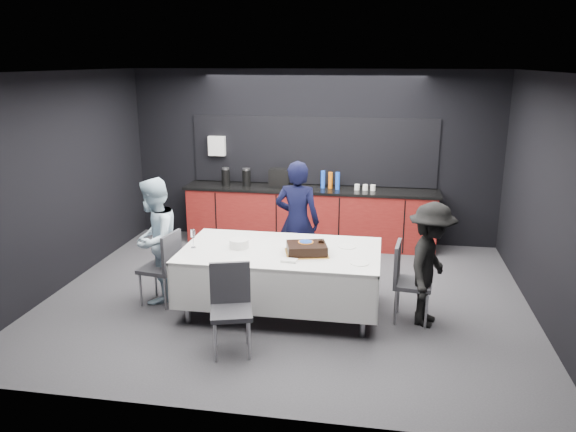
{
  "coord_description": "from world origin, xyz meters",
  "views": [
    {
      "loc": [
        1.14,
        -6.55,
        2.93
      ],
      "look_at": [
        0.0,
        0.1,
        1.05
      ],
      "focal_mm": 35.0,
      "sensor_mm": 36.0,
      "label": 1
    }
  ],
  "objects_px": {
    "party_table": "(281,260)",
    "person_right": "(430,265)",
    "chair_left": "(164,263)",
    "chair_near": "(231,302)",
    "person_left": "(155,240)",
    "plate_stack": "(239,243)",
    "cake_assembly": "(307,249)",
    "champagne_flute": "(193,235)",
    "person_center": "(297,222)",
    "chair_right": "(406,276)"
  },
  "relations": [
    {
      "from": "champagne_flute",
      "to": "chair_left",
      "type": "xyz_separation_m",
      "value": [
        -0.4,
        0.06,
        -0.4
      ]
    },
    {
      "from": "chair_right",
      "to": "person_center",
      "type": "xyz_separation_m",
      "value": [
        -1.42,
        1.0,
        0.3
      ]
    },
    {
      "from": "chair_near",
      "to": "person_center",
      "type": "height_order",
      "value": "person_center"
    },
    {
      "from": "person_center",
      "to": "person_right",
      "type": "height_order",
      "value": "person_center"
    },
    {
      "from": "person_right",
      "to": "person_center",
      "type": "bearing_deg",
      "value": 74.3
    },
    {
      "from": "party_table",
      "to": "person_right",
      "type": "xyz_separation_m",
      "value": [
        1.71,
        -0.05,
        0.07
      ]
    },
    {
      "from": "plate_stack",
      "to": "chair_right",
      "type": "bearing_deg",
      "value": 0.63
    },
    {
      "from": "cake_assembly",
      "to": "person_center",
      "type": "height_order",
      "value": "person_center"
    },
    {
      "from": "chair_left",
      "to": "cake_assembly",
      "type": "bearing_deg",
      "value": -1.79
    },
    {
      "from": "chair_left",
      "to": "person_right",
      "type": "distance_m",
      "value": 3.16
    },
    {
      "from": "party_table",
      "to": "person_left",
      "type": "xyz_separation_m",
      "value": [
        -1.6,
        0.07,
        0.14
      ]
    },
    {
      "from": "champagne_flute",
      "to": "chair_right",
      "type": "bearing_deg",
      "value": 2.68
    },
    {
      "from": "chair_right",
      "to": "person_left",
      "type": "distance_m",
      "value": 3.07
    },
    {
      "from": "plate_stack",
      "to": "person_right",
      "type": "height_order",
      "value": "person_right"
    },
    {
      "from": "cake_assembly",
      "to": "person_right",
      "type": "relative_size",
      "value": 0.39
    },
    {
      "from": "champagne_flute",
      "to": "person_right",
      "type": "height_order",
      "value": "person_right"
    },
    {
      "from": "cake_assembly",
      "to": "chair_left",
      "type": "relative_size",
      "value": 0.61
    },
    {
      "from": "person_left",
      "to": "person_right",
      "type": "xyz_separation_m",
      "value": [
        3.31,
        -0.12,
        -0.07
      ]
    },
    {
      "from": "party_table",
      "to": "champagne_flute",
      "type": "height_order",
      "value": "champagne_flute"
    },
    {
      "from": "champagne_flute",
      "to": "person_center",
      "type": "xyz_separation_m",
      "value": [
        1.08,
        1.12,
        -0.11
      ]
    },
    {
      "from": "cake_assembly",
      "to": "plate_stack",
      "type": "relative_size",
      "value": 2.42
    },
    {
      "from": "cake_assembly",
      "to": "champagne_flute",
      "type": "height_order",
      "value": "champagne_flute"
    },
    {
      "from": "party_table",
      "to": "champagne_flute",
      "type": "bearing_deg",
      "value": -173.92
    },
    {
      "from": "champagne_flute",
      "to": "person_center",
      "type": "relative_size",
      "value": 0.13
    },
    {
      "from": "chair_right",
      "to": "person_left",
      "type": "bearing_deg",
      "value": 178.86
    },
    {
      "from": "cake_assembly",
      "to": "plate_stack",
      "type": "xyz_separation_m",
      "value": [
        -0.82,
        0.09,
        -0.01
      ]
    },
    {
      "from": "chair_near",
      "to": "person_center",
      "type": "xyz_separation_m",
      "value": [
        0.38,
        2.02,
        0.3
      ]
    },
    {
      "from": "chair_near",
      "to": "person_center",
      "type": "bearing_deg",
      "value": 79.46
    },
    {
      "from": "party_table",
      "to": "chair_right",
      "type": "relative_size",
      "value": 2.51
    },
    {
      "from": "person_left",
      "to": "champagne_flute",
      "type": "bearing_deg",
      "value": 73.57
    },
    {
      "from": "chair_near",
      "to": "party_table",
      "type": "bearing_deg",
      "value": 71.57
    },
    {
      "from": "chair_left",
      "to": "person_right",
      "type": "xyz_separation_m",
      "value": [
        3.16,
        -0.0,
        0.18
      ]
    },
    {
      "from": "party_table",
      "to": "person_right",
      "type": "height_order",
      "value": "person_right"
    },
    {
      "from": "champagne_flute",
      "to": "person_center",
      "type": "distance_m",
      "value": 1.56
    },
    {
      "from": "plate_stack",
      "to": "person_left",
      "type": "bearing_deg",
      "value": 175.69
    },
    {
      "from": "chair_left",
      "to": "chair_near",
      "type": "height_order",
      "value": "same"
    },
    {
      "from": "person_right",
      "to": "chair_right",
      "type": "bearing_deg",
      "value": 94.09
    },
    {
      "from": "chair_left",
      "to": "chair_right",
      "type": "distance_m",
      "value": 2.9
    },
    {
      "from": "champagne_flute",
      "to": "chair_left",
      "type": "relative_size",
      "value": 0.24
    },
    {
      "from": "chair_left",
      "to": "person_left",
      "type": "relative_size",
      "value": 0.59
    },
    {
      "from": "plate_stack",
      "to": "person_left",
      "type": "distance_m",
      "value": 1.1
    },
    {
      "from": "champagne_flute",
      "to": "chair_left",
      "type": "bearing_deg",
      "value": 171.01
    },
    {
      "from": "champagne_flute",
      "to": "chair_right",
      "type": "height_order",
      "value": "champagne_flute"
    },
    {
      "from": "chair_near",
      "to": "person_right",
      "type": "relative_size",
      "value": 0.65
    },
    {
      "from": "party_table",
      "to": "person_center",
      "type": "distance_m",
      "value": 1.03
    },
    {
      "from": "chair_near",
      "to": "person_left",
      "type": "distance_m",
      "value": 1.68
    },
    {
      "from": "champagne_flute",
      "to": "person_right",
      "type": "relative_size",
      "value": 0.16
    },
    {
      "from": "party_table",
      "to": "person_center",
      "type": "xyz_separation_m",
      "value": [
        0.04,
        1.01,
        0.19
      ]
    },
    {
      "from": "champagne_flute",
      "to": "chair_near",
      "type": "xyz_separation_m",
      "value": [
        0.7,
        -0.9,
        -0.4
      ]
    },
    {
      "from": "plate_stack",
      "to": "person_left",
      "type": "height_order",
      "value": "person_left"
    }
  ]
}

